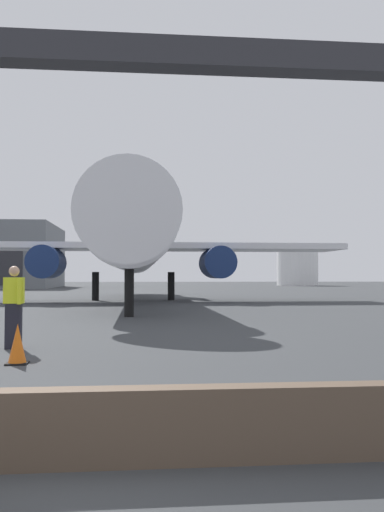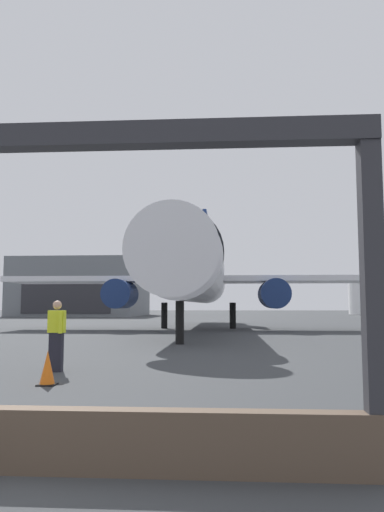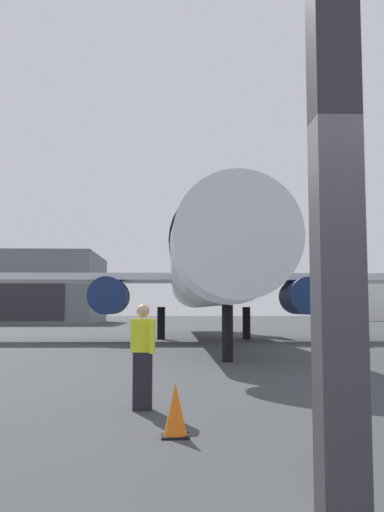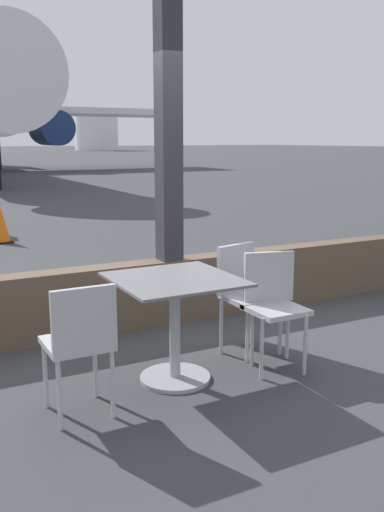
# 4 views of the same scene
# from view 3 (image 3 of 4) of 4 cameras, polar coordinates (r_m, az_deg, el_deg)

# --- Properties ---
(ground_plane) EXTENTS (220.00, 220.00, 0.00)m
(ground_plane) POSITION_cam_3_polar(r_m,az_deg,el_deg) (42.58, -0.90, -7.47)
(ground_plane) COLOR #383A3D
(window_frame) EXTENTS (8.98, 0.24, 3.49)m
(window_frame) POSITION_cam_3_polar(r_m,az_deg,el_deg) (2.67, 14.29, -13.90)
(window_frame) COLOR brown
(window_frame) RESTS_ON ground
(airplane) EXTENTS (25.86, 32.64, 10.50)m
(airplane) POSITION_cam_3_polar(r_m,az_deg,el_deg) (31.33, 1.33, -1.61)
(airplane) COLOR silver
(airplane) RESTS_ON ground
(ground_crew_worker) EXTENTS (0.40, 0.47, 1.74)m
(ground_crew_worker) POSITION_cam_3_polar(r_m,az_deg,el_deg) (9.89, -4.82, -9.60)
(ground_crew_worker) COLOR black
(ground_crew_worker) RESTS_ON ground
(traffic_cone) EXTENTS (0.36, 0.36, 0.70)m
(traffic_cone) POSITION_cam_3_polar(r_m,az_deg,el_deg) (7.89, -1.63, -14.89)
(traffic_cone) COLOR orange
(traffic_cone) RESTS_ON ground
(distant_hangar) EXTENTS (18.11, 17.47, 8.53)m
(distant_hangar) POSITION_cam_3_polar(r_m,az_deg,el_deg) (77.05, -15.77, -3.11)
(distant_hangar) COLOR slate
(distant_hangar) RESTS_ON ground
(fuel_storage_tank) EXTENTS (6.88, 6.88, 6.00)m
(fuel_storage_tank) POSITION_cam_3_polar(r_m,az_deg,el_deg) (92.17, 16.26, -4.20)
(fuel_storage_tank) COLOR white
(fuel_storage_tank) RESTS_ON ground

